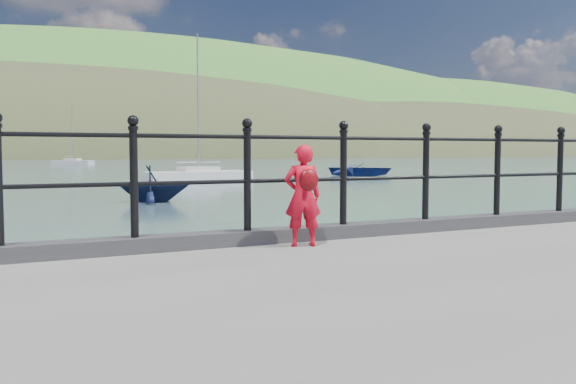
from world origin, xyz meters
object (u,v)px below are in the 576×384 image
launch_blue (361,169)px  sailboat_deep (73,163)px  child (303,195)px  railing (297,167)px  launch_navy (153,184)px  sailboat_near (199,177)px

launch_blue → sailboat_deep: (-16.19, 51.49, -0.20)m
child → launch_blue: 44.37m
railing → child: (-0.14, -0.40, -0.28)m
launch_blue → sailboat_deep: bearing=69.5°
launch_navy → sailboat_deep: sailboat_deep is taller
child → railing: bearing=-93.2°
child → sailboat_deep: sailboat_deep is taller
child → launch_blue: (24.95, 36.68, -1.00)m
launch_navy → railing: bearing=-160.7°
railing → sailboat_deep: sailboat_deep is taller
child → sailboat_deep: bearing=-79.5°
launch_blue → launch_navy: 28.76m
railing → sailboat_deep: bearing=84.4°
railing → sailboat_near: (9.54, 32.37, -1.48)m
launch_blue → launch_navy: bearing=-177.7°
launch_blue → sailboat_near: size_ratio=0.53×
sailboat_deep → launch_blue: bearing=-32.8°
launch_blue → sailboat_deep: 53.97m
launch_blue → sailboat_near: bearing=156.5°
child → sailboat_near: bearing=-90.3°
sailboat_deep → sailboat_near: bearing=-49.3°
railing → sailboat_deep: size_ratio=1.99×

